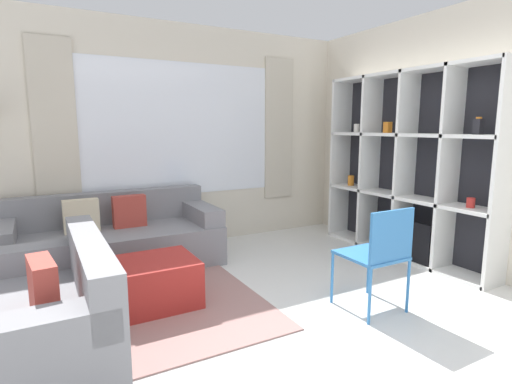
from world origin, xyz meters
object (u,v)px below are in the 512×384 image
at_px(couch_main, 112,241).
at_px(folding_chair, 379,250).
at_px(couch_side, 39,320).
at_px(ottoman, 156,282).
at_px(shelving_unit, 407,168).

distance_m(couch_main, folding_chair, 2.71).
relative_size(couch_main, couch_side, 1.45).
height_order(couch_main, couch_side, same).
xyz_separation_m(ottoman, folding_chair, (1.52, -0.98, 0.32)).
height_order(couch_main, ottoman, couch_main).
xyz_separation_m(shelving_unit, folding_chair, (-1.35, -0.91, -0.50)).
bearing_deg(couch_side, folding_chair, 78.05).
xyz_separation_m(couch_side, ottoman, (0.86, 0.48, -0.09)).
bearing_deg(couch_main, shelving_unit, -21.37).
distance_m(couch_main, couch_side, 1.74).
distance_m(couch_side, ottoman, 0.99).
bearing_deg(shelving_unit, couch_main, 158.63).
distance_m(shelving_unit, folding_chair, 1.71).
bearing_deg(couch_main, folding_chair, -51.20).
bearing_deg(shelving_unit, couch_side, -173.79).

